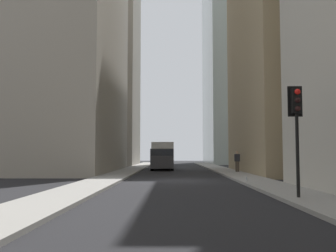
# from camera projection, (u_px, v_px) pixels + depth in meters

# --- Properties ---
(ground_plane) EXTENTS (135.00, 135.00, 0.00)m
(ground_plane) POSITION_uv_depth(u_px,v_px,m) (179.00, 181.00, 23.68)
(ground_plane) COLOR black
(sidewalk_right) EXTENTS (90.00, 2.20, 0.14)m
(sidewalk_right) POSITION_uv_depth(u_px,v_px,m) (106.00, 179.00, 23.74)
(sidewalk_right) COLOR gray
(sidewalk_right) RESTS_ON ground_plane
(sidewalk_left) EXTENTS (90.00, 2.20, 0.14)m
(sidewalk_left) POSITION_uv_depth(u_px,v_px,m) (252.00, 180.00, 23.63)
(sidewalk_left) COLOR gray
(sidewalk_left) RESTS_ON ground_plane
(building_right_far) EXTENTS (12.17, 10.00, 29.36)m
(building_right_far) POSITION_uv_depth(u_px,v_px,m) (103.00, 65.00, 56.38)
(building_right_far) COLOR gray
(building_right_far) RESTS_ON ground_plane
(delivery_truck) EXTENTS (6.46, 2.25, 2.84)m
(delivery_truck) POSITION_uv_depth(u_px,v_px,m) (163.00, 156.00, 39.85)
(delivery_truck) COLOR silver
(delivery_truck) RESTS_ON ground_plane
(sedan_white) EXTENTS (4.30, 1.78, 1.42)m
(sedan_white) POSITION_uv_depth(u_px,v_px,m) (165.00, 162.00, 49.23)
(sedan_white) COLOR silver
(sedan_white) RESTS_ON ground_plane
(traffic_light_foreground) EXTENTS (0.43, 0.52, 3.94)m
(traffic_light_foreground) POSITION_uv_depth(u_px,v_px,m) (297.00, 115.00, 13.60)
(traffic_light_foreground) COLOR black
(traffic_light_foreground) RESTS_ON sidewalk_left
(pedestrian) EXTENTS (0.26, 0.44, 1.75)m
(pedestrian) POSITION_uv_depth(u_px,v_px,m) (237.00, 160.00, 32.51)
(pedestrian) COLOR #473D33
(pedestrian) RESTS_ON sidewalk_left
(discarded_bottle) EXTENTS (0.07, 0.07, 0.27)m
(discarded_bottle) POSITION_uv_depth(u_px,v_px,m) (246.00, 179.00, 21.61)
(discarded_bottle) COLOR #999EA3
(discarded_bottle) RESTS_ON sidewalk_left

